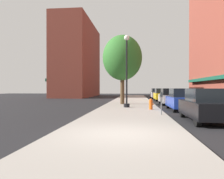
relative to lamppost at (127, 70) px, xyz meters
The scene contains 12 objects.
ground_plane 8.97m from the lamppost, 60.10° to the left, with size 90.00×90.00×0.00m, color black.
sidewalk_slab 8.84m from the lamppost, 88.79° to the left, with size 4.80×50.00×0.12m, color gray.
building_far_background 28.71m from the lamppost, 112.43° to the left, with size 6.80×18.00×14.77m.
lamppost is the anchor object (origin of this frame).
fire_hydrant 3.71m from the lamppost, 44.23° to the right, with size 0.33×0.26×0.79m.
parking_meter_near 5.89m from the lamppost, 65.85° to the right, with size 0.14×0.09×1.31m.
tree_near 4.09m from the lamppost, 98.57° to the left, with size 3.87×3.87×6.80m.
car_black 8.31m from the lamppost, 58.37° to the right, with size 1.80×4.30×1.66m.
car_blue 4.91m from the lamppost, 13.20° to the right, with size 1.80×4.30×1.66m.
car_white 6.89m from the lamppost, 49.72° to the left, with size 1.80×4.30×1.66m.
car_yellow 12.99m from the lamppost, 70.91° to the left, with size 1.80×4.30×1.66m.
car_silver 19.59m from the lamppost, 77.60° to the left, with size 1.80×4.30×1.66m.
Camera 1 is at (0.52, -7.67, 1.67)m, focal length 36.10 mm.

